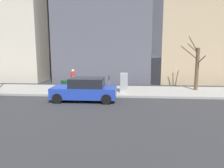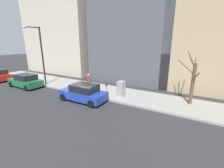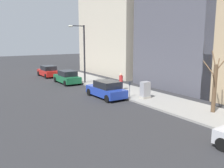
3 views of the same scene
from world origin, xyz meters
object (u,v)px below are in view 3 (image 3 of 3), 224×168
Objects in this scene: parked_car_green at (67,77)px; trash_bin at (113,85)px; parked_car_blue at (106,90)px; bare_tree at (215,85)px; utility_box at (145,90)px; streetlamp at (82,49)px; parked_car_red at (48,71)px; parking_meter at (130,88)px; pedestrian_near_meter at (121,81)px.

parked_car_green is 6.91m from trash_bin.
bare_tree reaches higher than parked_car_blue.
utility_box is (2.41, -11.07, 0.11)m from parked_car_green.
streetlamp reaches higher than bare_tree.
trash_bin is at bearing -80.90° from parked_car_red.
pedestrian_near_meter is at bearing 68.85° from parking_meter.
parked_car_blue is 3.01m from pedestrian_near_meter.
pedestrian_near_meter is (0.27, 3.97, 0.24)m from utility_box.
parked_car_blue is 14.89m from parked_car_red.
pedestrian_near_meter reaches higher than trash_bin.
trash_bin is (-0.40, 4.46, -0.25)m from utility_box.
parked_car_green is 3.12× the size of parking_meter.
streetlamp is at bearing 95.93° from utility_box.
parked_car_green is (-0.07, 8.55, 0.00)m from parked_car_blue.
parked_car_green is at bearing 89.98° from parked_car_blue.
parked_car_red is 13.12m from trash_bin.
parked_car_blue and parked_car_green have the same top height.
streetlamp is (1.39, -1.28, 3.28)m from parked_car_green.
parked_car_blue is 2.09m from parking_meter.
streetlamp is at bearing 98.67° from bare_tree.
parked_car_red is 16.43m from parking_meter.
bare_tree is (2.35, -15.44, -1.99)m from streetlamp.
pedestrian_near_meter reaches higher than utility_box.
parked_car_green is 1.00× the size of bare_tree.
parked_car_green is at bearing -89.29° from parked_car_red.
parked_car_green is at bearing 106.87° from trash_bin.
streetlamp is 6.65m from pedestrian_near_meter.
pedestrian_near_meter is (0.67, -0.49, 0.49)m from trash_bin.
parking_meter is 0.21× the size of streetlamp.
trash_bin is at bearing -83.40° from streetlamp.
parked_car_blue and parked_car_red have the same top height.
parked_car_green is 17.18m from bare_tree.
parked_car_green is 4.68× the size of trash_bin.
parking_meter is 1.37m from utility_box.
trash_bin is (0.62, -5.34, -3.42)m from streetlamp.
parked_car_green reaches higher than trash_bin.
parking_meter is 0.94× the size of utility_box.
trash_bin is at bearing 44.61° from parked_car_blue.
streetlamp is at bearing 96.60° from trash_bin.
bare_tree is at bearing -76.87° from parked_car_green.
bare_tree is 9.72m from pedestrian_near_meter.
utility_box is 0.22× the size of streetlamp.
trash_bin is at bearing -72.61° from parked_car_green.
parked_car_blue is at bearing -134.90° from trash_bin.
parked_car_green is 2.54× the size of pedestrian_near_meter.
utility_box reaches higher than parking_meter.
parked_car_red is at bearing 98.14° from utility_box.
pedestrian_near_meter reaches higher than parked_car_green.
streetlamp reaches higher than parked_car_green.
parked_car_blue is 9.04m from bare_tree.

